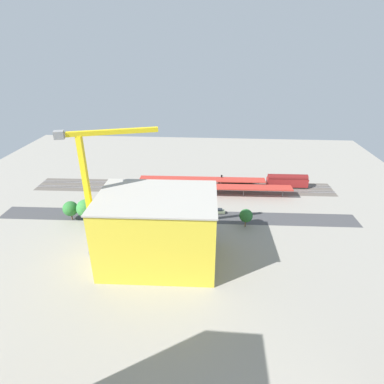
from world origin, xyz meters
The scene contains 28 objects.
ground_plane centered at (0.00, 0.00, 0.00)m, with size 203.96×203.96×0.00m, color gray.
rail_bed centered at (0.00, -22.83, 0.00)m, with size 127.47×13.23×0.01m, color #5B544C.
street_asphalt centered at (0.00, 3.05, 0.00)m, with size 127.47×9.00×0.01m, color #424244.
track_rails centered at (0.00, -22.83, 0.18)m, with size 127.45×9.38×0.12m.
platform_canopy_near centered at (-9.52, -15.01, 4.00)m, with size 69.79×6.53×4.24m.
platform_canopy_far centered at (-7.96, -22.90, 3.77)m, with size 53.78×6.37×3.96m.
locomotive centered at (-22.92, -25.45, 1.74)m, with size 16.03×2.93×4.93m.
passenger_coach centered at (-44.49, -25.45, 3.15)m, with size 17.39×3.53×6.03m.
parked_car_0 centered at (-15.04, -0.38, 0.80)m, with size 4.39×1.90×1.80m.
parked_car_1 centered at (-7.85, -0.54, 0.74)m, with size 4.42×1.91×1.67m.
parked_car_2 centered at (-0.81, -0.46, 0.71)m, with size 4.68×1.75×1.60m.
parked_car_3 centered at (6.32, -0.18, 0.77)m, with size 4.28×1.75×1.71m.
parked_car_4 centered at (14.28, -0.58, 0.70)m, with size 4.25×1.89×1.57m.
parked_car_5 centered at (21.42, -0.39, 0.76)m, with size 4.62×1.93×1.69m.
parked_car_6 centered at (28.48, -0.22, 0.75)m, with size 4.62×1.86×1.71m.
parked_car_7 centered at (35.62, -0.28, 0.70)m, with size 4.69×1.93×1.56m.
construction_building centered at (2.20, 28.06, 9.96)m, with size 31.02×21.68×19.91m, color yellow.
construction_roof_slab centered at (2.20, 28.06, 20.11)m, with size 31.62×22.28×0.40m, color #ADA89E.
tower_crane centered at (19.73, 25.25, 21.70)m, with size 24.99×9.17×36.94m.
box_truck_0 centered at (-8.21, 12.37, 1.70)m, with size 9.17×2.72×3.48m.
box_truck_1 centered at (2.81, 11.70, 1.70)m, with size 9.89×2.52×3.51m.
street_tree_0 centered at (30.70, 8.91, 5.35)m, with size 6.18×6.18×8.46m.
street_tree_1 centered at (27.66, 7.73, 4.73)m, with size 5.30×5.30×7.40m.
street_tree_2 centered at (4.90, 8.83, 5.28)m, with size 5.90×5.90×8.24m.
street_tree_3 centered at (-23.89, 8.17, 4.19)m, with size 4.50×4.50×6.45m.
street_tree_4 centered at (12.89, 7.36, 4.67)m, with size 4.56×4.56×6.97m.
street_tree_5 centered at (36.71, 7.70, 4.36)m, with size 5.22×5.22×6.98m.
traffic_light centered at (11.00, -1.68, 4.45)m, with size 0.50×0.36×6.72m.
Camera 1 is at (-12.10, 100.17, 56.16)m, focal length 29.22 mm.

